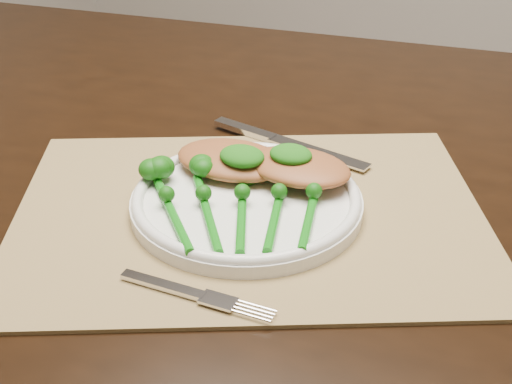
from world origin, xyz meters
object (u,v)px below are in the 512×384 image
at_px(dining_table, 267,372).
at_px(dinner_plate, 247,200).
at_px(broccolini_bundle, 242,211).
at_px(placemat, 249,213).
at_px(chicken_fillet_left, 232,160).

relative_size(dining_table, dinner_plate, 7.18).
height_order(dinner_plate, broccolini_bundle, broccolini_bundle).
xyz_separation_m(dining_table, placemat, (0.05, -0.14, 0.38)).
xyz_separation_m(dinner_plate, broccolini_bundle, (0.01, -0.03, 0.01)).
bearing_deg(placemat, dining_table, 79.04).
bearing_deg(chicken_fillet_left, broccolini_bundle, -58.83).
xyz_separation_m(placemat, broccolini_bundle, (0.01, -0.03, 0.02)).
bearing_deg(dining_table, dinner_plate, -82.59).
bearing_deg(dining_table, chicken_fillet_left, -98.89).
bearing_deg(dinner_plate, dining_table, 106.61).
bearing_deg(broccolini_bundle, dinner_plate, 80.36).
xyz_separation_m(placemat, chicken_fillet_left, (-0.05, 0.05, 0.03)).
bearing_deg(dinner_plate, placemat, -28.40).
height_order(placemat, broccolini_bundle, broccolini_bundle).
bearing_deg(dinner_plate, chicken_fillet_left, 132.71).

